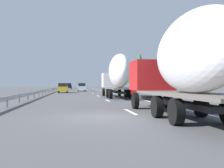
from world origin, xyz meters
name	(u,v)px	position (x,y,z in m)	size (l,w,h in m)	color
ground_plane	(82,92)	(40.00, 0.00, 0.00)	(260.00, 260.00, 0.00)	#4C4C4F
lane_stripe_0	(130,112)	(2.00, -1.80, 0.00)	(3.20, 0.20, 0.01)	white
lane_stripe_1	(108,100)	(12.79, -1.80, 0.00)	(3.20, 0.20, 0.01)	white
lane_stripe_2	(98,96)	(23.45, -1.80, 0.00)	(3.20, 0.20, 0.01)	white
lane_stripe_3	(93,93)	(34.51, -1.80, 0.00)	(3.20, 0.20, 0.01)	white
lane_stripe_4	(90,92)	(44.26, -1.80, 0.00)	(3.20, 0.20, 0.01)	white
lane_stripe_5	(88,91)	(53.50, -1.80, 0.00)	(3.20, 0.20, 0.01)	white
edge_line_right	(107,92)	(45.00, -5.50, 0.00)	(110.00, 0.20, 0.01)	white
truck_lead	(118,74)	(17.76, -3.60, 2.76)	(13.33, 2.55, 4.99)	silver
truck_trailing	(183,62)	(-1.24, -3.60, 2.61)	(12.92, 2.55, 4.66)	#B21919
car_black_suv	(69,86)	(79.72, 3.36, 0.98)	(4.31, 1.78, 1.99)	black
car_white_van	(82,87)	(48.19, -0.18, 0.94)	(4.34, 1.74, 1.86)	white
car_yellow_coupe	(63,88)	(38.07, 3.61, 0.92)	(4.69, 1.79, 1.81)	gold
road_sign	(114,82)	(42.37, -6.70, 2.03)	(0.10, 0.90, 2.92)	gray
tree_1	(133,73)	(47.03, -11.78, 4.10)	(3.23, 3.23, 6.42)	#472D19
tree_2	(140,68)	(33.88, -10.20, 4.61)	(3.57, 3.57, 7.29)	#472D19
guardrail_median	(52,89)	(43.00, 6.00, 0.58)	(94.00, 0.10, 0.76)	#9EA0A5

